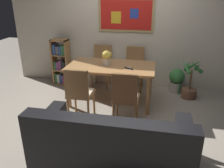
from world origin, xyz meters
TOP-DOWN VIEW (x-y plane):
  - ground_plane at (0.00, 0.00)m, footprint 12.00×12.00m
  - wall_back_with_painting at (-0.00, 1.55)m, footprint 5.20×0.14m
  - dining_table at (-0.15, 0.54)m, footprint 1.59×0.87m
  - dining_chair_far_left at (-0.51, 1.30)m, footprint 0.40×0.41m
  - dining_chair_near_right at (0.23, -0.25)m, footprint 0.40×0.41m
  - dining_chair_near_left at (-0.52, -0.22)m, footprint 0.40×0.41m
  - dining_chair_far_right at (0.21, 1.29)m, footprint 0.40×0.41m
  - leather_couch at (0.22, -1.25)m, footprint 1.80×0.84m
  - bookshelf at (-1.44, 1.26)m, footprint 0.36×0.28m
  - potted_ivy at (1.10, 1.29)m, footprint 0.32×0.32m
  - potted_palm at (1.34, 1.03)m, footprint 0.44×0.44m
  - flower_vase at (-0.23, 0.55)m, footprint 0.18×0.17m
  - tv_remote at (0.19, 0.41)m, footprint 0.16×0.12m

SIDE VIEW (x-z plane):
  - ground_plane at x=0.00m, z-range 0.00..0.00m
  - potted_ivy at x=1.10m, z-range -0.02..0.54m
  - potted_palm at x=1.34m, z-range -0.12..0.71m
  - leather_couch at x=0.22m, z-range -0.11..0.73m
  - bookshelf at x=-1.44m, z-range -0.02..1.00m
  - dining_chair_far_left at x=-0.51m, z-range 0.08..0.99m
  - dining_chair_near_right at x=0.23m, z-range 0.08..0.99m
  - dining_chair_near_left at x=-0.52m, z-range 0.08..0.99m
  - dining_chair_far_right at x=0.21m, z-range 0.08..0.99m
  - dining_table at x=-0.15m, z-range 0.28..1.01m
  - tv_remote at x=0.19m, z-range 0.74..0.76m
  - flower_vase at x=-0.23m, z-range 0.75..1.02m
  - wall_back_with_painting at x=0.00m, z-range 0.00..2.60m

